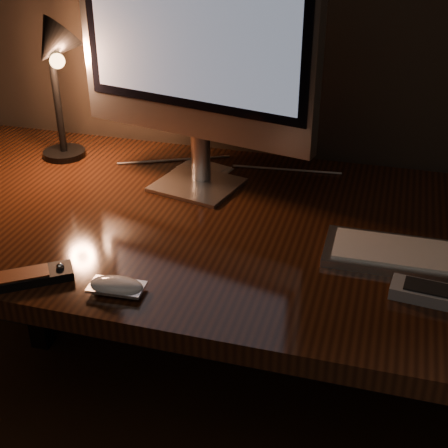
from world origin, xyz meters
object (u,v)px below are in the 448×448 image
(desk, at_px, (244,257))
(media_remote, at_px, (34,276))
(monitor, at_px, (193,34))
(mouse, at_px, (117,288))
(desk_lamp, at_px, (55,66))

(desk, distance_m, media_remote, 0.49)
(monitor, distance_m, mouse, 0.54)
(mouse, bearing_deg, monitor, 86.38)
(desk, height_order, monitor, monitor)
(mouse, relative_size, desk_lamp, 0.27)
(monitor, bearing_deg, desk_lamp, -175.40)
(monitor, distance_m, media_remote, 0.57)
(mouse, height_order, media_remote, media_remote)
(media_remote, height_order, desk_lamp, desk_lamp)
(desk, bearing_deg, mouse, -109.58)
(desk, bearing_deg, monitor, 154.61)
(monitor, xyz_separation_m, mouse, (-0.00, -0.43, -0.33))
(desk, bearing_deg, desk_lamp, 166.79)
(desk, xyz_separation_m, desk_lamp, (-0.49, 0.11, 0.37))
(mouse, xyz_separation_m, desk_lamp, (-0.36, 0.48, 0.23))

